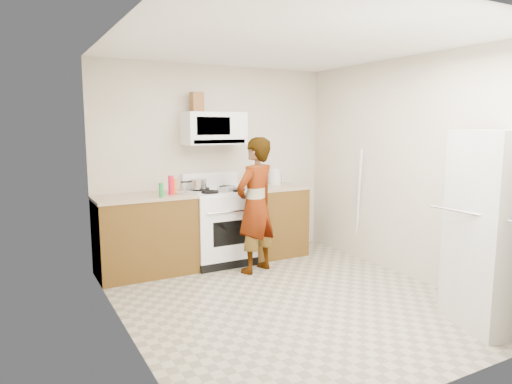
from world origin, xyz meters
TOP-DOWN VIEW (x-y plane):
  - floor at (0.00, 0.00)m, footprint 3.60×3.60m
  - back_wall at (0.00, 1.79)m, footprint 3.20×0.02m
  - right_wall at (1.59, 0.00)m, footprint 0.02×3.60m
  - cabinet_left at (-1.04, 1.49)m, footprint 1.12×0.62m
  - counter_left at (-1.04, 1.49)m, footprint 1.14×0.64m
  - cabinet_right at (0.68, 1.49)m, footprint 0.80×0.62m
  - counter_right at (0.68, 1.49)m, footprint 0.82×0.64m
  - gas_range at (-0.10, 1.48)m, footprint 0.76×0.65m
  - microwave at (-0.10, 1.61)m, footprint 0.76×0.38m
  - person at (0.14, 0.95)m, footprint 0.68×0.57m
  - fridge at (1.29, -1.37)m, footprint 0.88×0.88m
  - kettle at (0.80, 1.61)m, footprint 0.20×0.20m
  - jug at (-0.32, 1.62)m, footprint 0.14×0.14m
  - saucepan at (-0.33, 1.60)m, footprint 0.25×0.25m
  - tray at (-0.02, 1.35)m, footprint 0.28×0.22m
  - bottle_spray at (-0.75, 1.38)m, footprint 0.07×0.07m
  - bottle_hot_sauce at (-0.69, 1.43)m, footprint 0.07×0.07m
  - bottle_green_cap at (-0.91, 1.25)m, footprint 0.06×0.06m
  - pot_lid at (-0.56, 1.38)m, footprint 0.29×0.29m
  - broom at (1.57, 0.78)m, footprint 0.20×0.28m

SIDE VIEW (x-z plane):
  - floor at x=0.00m, z-range 0.00..0.00m
  - cabinet_left at x=-1.04m, z-range 0.00..0.90m
  - cabinet_right at x=0.68m, z-range 0.00..0.90m
  - gas_range at x=-0.10m, z-range -0.08..1.05m
  - broom at x=1.57m, z-range 0.01..1.45m
  - person at x=0.14m, z-range 0.00..1.60m
  - fridge at x=1.29m, z-range 0.00..1.70m
  - counter_left at x=-1.04m, z-range 0.90..0.93m
  - counter_right at x=0.68m, z-range 0.90..0.93m
  - pot_lid at x=-0.56m, z-range 0.94..0.95m
  - tray at x=-0.02m, z-range 0.93..0.98m
  - saucepan at x=-0.33m, z-range 0.95..1.07m
  - bottle_green_cap at x=-0.91m, z-range 0.94..1.10m
  - bottle_hot_sauce at x=-0.69m, z-range 0.94..1.11m
  - kettle at x=0.80m, z-range 0.94..1.13m
  - bottle_spray at x=-0.75m, z-range 0.94..1.16m
  - back_wall at x=0.00m, z-range 0.00..2.50m
  - right_wall at x=1.59m, z-range 0.00..2.50m
  - microwave at x=-0.10m, z-range 1.50..1.90m
  - jug at x=-0.32m, z-range 1.90..2.14m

